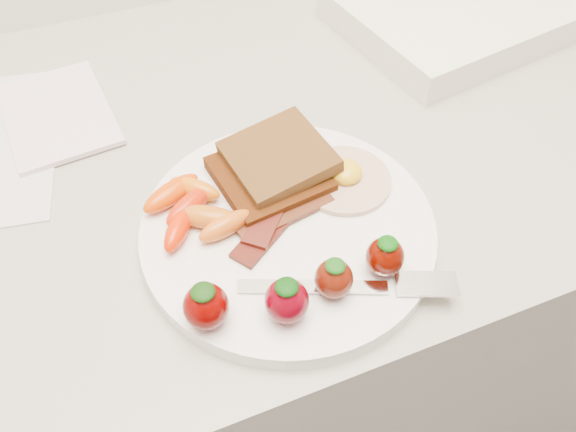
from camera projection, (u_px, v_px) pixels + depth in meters
name	position (u px, v px, depth m)	size (l,w,h in m)	color
counter	(265.00, 328.00, 0.97)	(2.00, 0.60, 0.90)	gray
plate	(288.00, 229.00, 0.52)	(0.27, 0.27, 0.02)	white
toast_lower	(269.00, 176.00, 0.54)	(0.10, 0.10, 0.01)	black
toast_upper	(278.00, 156.00, 0.54)	(0.09, 0.09, 0.01)	#3F1B0E
fried_egg	(345.00, 178.00, 0.54)	(0.11, 0.11, 0.02)	silver
bacon_strips	(276.00, 215.00, 0.51)	(0.11, 0.10, 0.01)	black
baby_carrots	(194.00, 209.00, 0.51)	(0.10, 0.09, 0.02)	red
strawberries	(295.00, 287.00, 0.44)	(0.19, 0.05, 0.04)	#590100
fork	(365.00, 285.00, 0.47)	(0.18, 0.08, 0.00)	silver
notepad	(57.00, 114.00, 0.63)	(0.11, 0.16, 0.01)	silver
appliance	(456.00, 12.00, 0.74)	(0.29, 0.23, 0.04)	white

